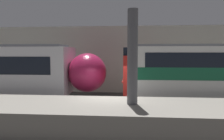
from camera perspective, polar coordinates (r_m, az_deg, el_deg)
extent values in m
plane|color=#33302D|center=(11.54, -0.89, -11.81)|extent=(120.00, 120.00, 0.00)
cube|color=gray|center=(9.69, -1.99, -11.83)|extent=(40.00, 3.58, 1.02)
cube|color=#B2AD9E|center=(17.89, 1.32, 2.76)|extent=(50.00, 0.15, 5.44)
cylinder|color=#56565B|center=(9.38, 5.38, 3.38)|extent=(0.45, 0.45, 4.07)
ellipsoid|color=#B21E4C|center=(14.00, -6.45, -0.67)|extent=(2.42, 2.62, 2.47)
sphere|color=#F2EFCC|center=(13.89, -2.58, -2.52)|extent=(0.20, 0.20, 0.20)
cube|color=red|center=(13.74, 3.64, -1.12)|extent=(0.25, 2.79, 2.36)
cube|color=black|center=(13.68, 3.67, 3.80)|extent=(0.25, 2.51, 0.94)
sphere|color=#EA4C42|center=(13.15, 2.90, -3.17)|extent=(0.18, 0.18, 0.18)
sphere|color=#EA4C42|center=(14.43, 3.08, -2.51)|extent=(0.18, 0.18, 0.18)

